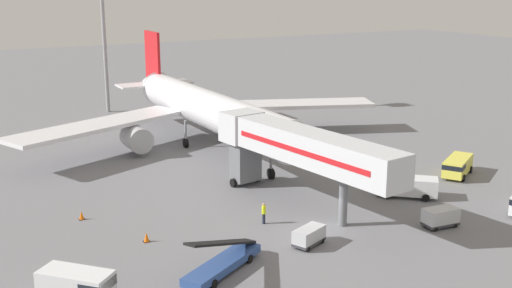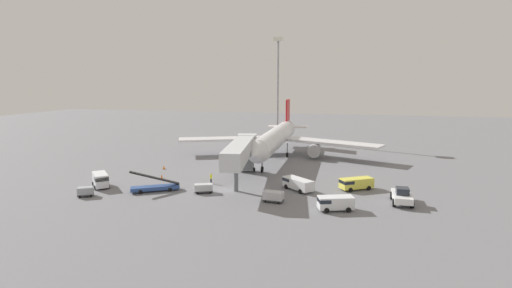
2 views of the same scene
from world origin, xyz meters
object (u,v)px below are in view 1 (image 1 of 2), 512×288
service_van_outer_left (405,185)px  baggage_cart_outer_right (441,217)px  service_van_rear_right (457,166)px  safety_cone_alpha (146,237)px  airplane_at_gate (206,110)px  ground_crew_worker_foreground (264,213)px  belt_loader_truck (223,262)px  baggage_cart_rear_left (309,236)px  jet_bridge (295,147)px  service_van_mid_left (78,287)px  safety_cone_bravo (82,215)px

service_van_outer_left → baggage_cart_outer_right: service_van_outer_left is taller
service_van_rear_right → safety_cone_alpha: bearing=-178.3°
service_van_rear_right → service_van_outer_left: bearing=-165.3°
airplane_at_gate → service_van_rear_right: (17.01, -22.81, -3.28)m
baggage_cart_outer_right → ground_crew_worker_foreground: size_ratio=1.63×
belt_loader_truck → baggage_cart_rear_left: belt_loader_truck is taller
baggage_cart_rear_left → safety_cone_alpha: (-10.30, 6.38, -0.40)m
belt_loader_truck → ground_crew_worker_foreground: 9.28m
service_van_outer_left → jet_bridge: bearing=163.6°
service_van_mid_left → baggage_cart_outer_right: bearing=-1.8°
baggage_cart_outer_right → safety_cone_alpha: (-21.47, 8.28, -0.48)m
ground_crew_worker_foreground → safety_cone_alpha: 9.57m
baggage_cart_rear_left → service_van_outer_left: bearing=20.4°
baggage_cart_outer_right → safety_cone_alpha: baggage_cart_outer_right is taller
service_van_rear_right → baggage_cart_rear_left: size_ratio=1.82×
ground_crew_worker_foreground → safety_cone_bravo: (-12.63, 7.94, -0.57)m
baggage_cart_outer_right → safety_cone_bravo: 28.93m
safety_cone_alpha → safety_cone_bravo: bearing=114.3°
service_van_rear_right → baggage_cart_rear_left: (-22.39, -7.37, -0.30)m
jet_bridge → service_van_rear_right: (18.71, -0.61, -4.17)m
service_van_outer_left → service_van_mid_left: bearing=-168.8°
baggage_cart_rear_left → baggage_cart_outer_right: bearing=-9.6°
service_van_mid_left → safety_cone_bravo: bearing=75.6°
ground_crew_worker_foreground → belt_loader_truck: bearing=-136.6°
baggage_cart_outer_right → jet_bridge: bearing=127.2°
service_van_mid_left → safety_cone_alpha: 10.08m
service_van_mid_left → jet_bridge: bearing=23.4°
safety_cone_alpha → service_van_rear_right: bearing=1.7°
service_van_outer_left → baggage_cart_rear_left: 14.50m
belt_loader_truck → service_van_outer_left: size_ratio=1.33×
baggage_cart_rear_left → safety_cone_alpha: size_ratio=4.04×
airplane_at_gate → baggage_cart_rear_left: size_ratio=15.49×
service_van_mid_left → baggage_cart_rear_left: service_van_mid_left is taller
safety_cone_alpha → safety_cone_bravo: size_ratio=1.02×
safety_cone_alpha → ground_crew_worker_foreground: bearing=-6.0°
baggage_cart_outer_right → safety_cone_alpha: size_ratio=3.87×
jet_bridge → safety_cone_bravo: (-17.12, 5.34, -4.87)m
service_van_outer_left → baggage_cart_outer_right: bearing=-109.2°
belt_loader_truck → safety_cone_alpha: (-2.76, 7.38, -0.41)m
safety_cone_bravo → baggage_cart_rear_left: bearing=-44.7°
jet_bridge → service_van_outer_left: (9.90, -2.91, -4.17)m
ground_crew_worker_foreground → safety_cone_alpha: bearing=174.0°
airplane_at_gate → safety_cone_bravo: 25.58m
service_van_rear_right → safety_cone_bravo: (-35.83, 5.95, -0.71)m
baggage_cart_outer_right → ground_crew_worker_foreground: (-11.97, 7.27, 0.09)m
safety_cone_alpha → belt_loader_truck: bearing=-69.5°
service_van_outer_left → baggage_cart_rear_left: service_van_outer_left is taller
belt_loader_truck → safety_cone_alpha: belt_loader_truck is taller
jet_bridge → service_van_mid_left: size_ratio=4.63×
jet_bridge → service_van_mid_left: jet_bridge is taller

